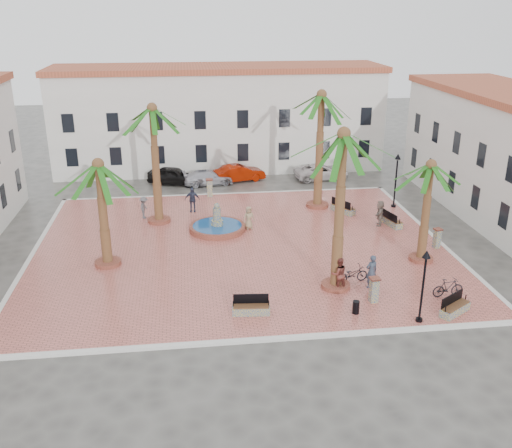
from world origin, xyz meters
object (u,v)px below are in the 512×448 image
Objects in this scene: pedestrian_fountain_a at (249,218)px; car_white at (322,172)px; palm_e at (430,177)px; bench_se at (455,308)px; pedestrian_east at (380,213)px; palm_nw at (153,121)px; bollard_n at (210,187)px; pedestrian_fountain_b at (192,199)px; cyclist_a at (371,271)px; cyclist_b at (339,274)px; bench_e at (391,221)px; fountain at (217,227)px; bicycle_a at (352,274)px; car_red at (239,173)px; bicycle_b at (448,288)px; lamppost_e at (397,171)px; palm_s at (343,151)px; bollard_e at (437,238)px; lamppost_s at (424,274)px; car_black at (174,176)px; bench_s at (251,309)px; bench_ne at (343,209)px; pedestrian_north at (144,208)px; litter_bin at (356,307)px; palm_ne at (321,108)px; bollard_se at (374,289)px; palm_sw at (99,178)px; car_silver at (208,177)px.

car_white is (7.88, 11.68, -0.27)m from pedestrian_fountain_a.
palm_e is 3.26× the size of bench_se.
bench_se is at bearing 174.83° from car_white.
palm_nw is at bearing -76.57° from pedestrian_east.
pedestrian_fountain_b is at bearing -112.91° from bollard_n.
pedestrian_fountain_a is (-5.62, 9.59, -0.16)m from cyclist_a.
cyclist_b is (-5.12, 3.27, 0.65)m from bench_se.
bench_e is at bearing 87.85° from palm_e.
fountain is at bearing -69.03° from pedestrian_east.
fountain is 11.23m from bicycle_a.
cyclist_a reaches higher than car_red.
bicycle_b reaches higher than bench_se.
cyclist_b is 5.76m from bicycle_b.
palm_nw is 17.78m from cyclist_a.
lamppost_e is at bearing 47.85° from bench_se.
palm_e is 6.62m from bicycle_b.
palm_e reaches higher than bicycle_a.
lamppost_e is (7.81, 12.48, -4.79)m from palm_s.
lamppost_s is at bearing -118.31° from bollard_e.
bollard_e is at bearing -41.54° from bollard_n.
bollard_e is at bearing -90.33° from lamppost_e.
car_white is (-1.28, 12.17, -0.38)m from pedestrian_east.
lamppost_s is 27.90m from car_black.
cyclist_a reaches higher than bench_s.
pedestrian_north is (-14.59, 0.60, 0.51)m from bench_ne.
litter_bin is (0.29, -2.89, -7.28)m from palm_s.
bench_e is at bearing -47.21° from palm_ne.
bench_s is 16.38m from bench_ne.
pedestrian_north reaches higher than bench_ne.
bollard_n is at bearing 42.95° from bench_e.
bollard_se is at bearing -49.26° from palm_nw.
bollard_e reaches higher than bench_s.
bench_ne is 0.42× the size of car_white.
lamppost_s is at bearing -55.69° from fountain.
car_white is (3.10, 20.53, 0.04)m from bicycle_a.
bicycle_b is (18.34, -6.34, -4.85)m from palm_sw.
fountain is at bearing -28.71° from palm_nw.
palm_e is 1.66× the size of lamppost_s.
car_silver is (-9.60, 8.84, 0.19)m from bench_ne.
bollard_e is at bearing -22.72° from bicycle_b.
bicycle_a is at bearing 77.06° from litter_bin.
pedestrian_fountain_b is at bearing 120.81° from bollard_se.
bench_ne is 1.40× the size of bollard_n.
palm_s is at bearing -171.93° from car_silver.
bench_e is 10.92m from cyclist_b.
lamppost_s is 3.27m from bollard_se.
litter_bin is 0.37× the size of pedestrian_east.
pedestrian_north reaches higher than pedestrian_fountain_a.
bench_se reaches higher than bench_s.
lamppost_s is at bearing -66.10° from bollard_n.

